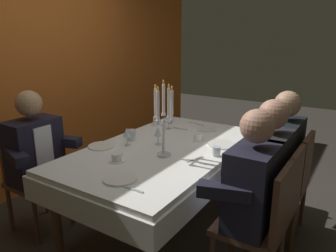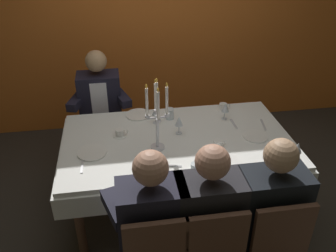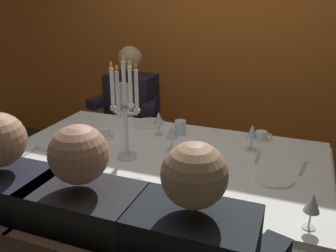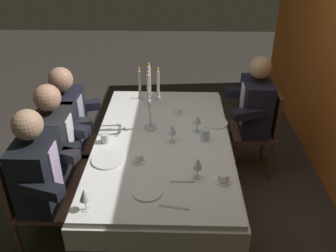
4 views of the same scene
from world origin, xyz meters
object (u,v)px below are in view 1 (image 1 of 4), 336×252
object	(u,v)px
wine_glass_2	(248,120)
water_tumbler_1	(216,151)
seated_diner_1	(253,187)
wine_glass_1	(158,132)
candelabra	(164,121)
dinner_plate_0	(120,178)
dining_table	(164,160)
dinner_plate_2	(222,145)
seated_diner_3	(283,151)
dinner_plate_3	(102,146)
coffee_cup_0	(157,123)
coffee_cup_1	(117,158)
seated_diner_0	(34,150)
seated_diner_2	(269,168)
coffee_cup_2	(198,138)
wine_glass_3	(127,133)
water_tumbler_0	(132,135)
wine_glass_0	(169,118)
dinner_plate_1	(206,129)

from	to	relation	value
wine_glass_2	water_tumbler_1	size ratio (longest dim) A/B	2.16
seated_diner_1	wine_glass_1	bearing A→B (deg)	70.43
candelabra	dinner_plate_0	distance (m)	0.59
candelabra	water_tumbler_1	size ratio (longest dim) A/B	7.96
dining_table	dinner_plate_2	distance (m)	0.52
water_tumbler_1	seated_diner_3	world-z (taller)	seated_diner_3
dinner_plate_3	seated_diner_3	bearing A→B (deg)	-60.85
coffee_cup_0	candelabra	bearing A→B (deg)	-141.75
coffee_cup_1	dinner_plate_0	bearing A→B (deg)	-135.32
seated_diner_0	seated_diner_2	distance (m)	1.90
dinner_plate_3	coffee_cup_1	world-z (taller)	coffee_cup_1
wine_glass_1	coffee_cup_2	size ratio (longest dim) A/B	1.24
dining_table	dinner_plate_0	bearing A→B (deg)	-171.45
coffee_cup_1	coffee_cup_2	world-z (taller)	same
wine_glass_3	wine_glass_1	bearing A→B (deg)	-50.34
seated_diner_1	seated_diner_3	xyz separation A→B (m)	(0.77, 0.00, 0.00)
coffee_cup_0	water_tumbler_0	bearing A→B (deg)	-170.10
seated_diner_1	dinner_plate_0	bearing A→B (deg)	116.11
candelabra	dinner_plate_2	bearing A→B (deg)	-30.46
wine_glass_3	coffee_cup_1	distance (m)	0.37
dinner_plate_0	wine_glass_3	world-z (taller)	wine_glass_3
coffee_cup_2	seated_diner_0	world-z (taller)	seated_diner_0
dinner_plate_0	wine_glass_3	size ratio (longest dim) A/B	1.42
water_tumbler_1	seated_diner_2	world-z (taller)	seated_diner_2
candelabra	seated_diner_2	world-z (taller)	candelabra
wine_glass_2	seated_diner_2	xyz separation A→B (m)	(-0.79, -0.44, -0.12)
dinner_plate_0	wine_glass_1	world-z (taller)	wine_glass_1
coffee_cup_2	seated_diner_1	bearing A→B (deg)	-130.74
dinner_plate_3	coffee_cup_0	bearing A→B (deg)	-0.71
water_tumbler_0	seated_diner_0	distance (m)	0.83
seated_diner_0	coffee_cup_0	bearing A→B (deg)	-20.72
coffee_cup_1	dinner_plate_2	bearing A→B (deg)	-34.17
dinner_plate_2	dinner_plate_3	size ratio (longest dim) A/B	1.07
candelabra	dining_table	bearing A→B (deg)	32.37
dinner_plate_3	wine_glass_0	distance (m)	0.80
candelabra	dinner_plate_1	xyz separation A→B (m)	(0.84, 0.04, -0.28)
coffee_cup_1	seated_diner_3	xyz separation A→B (m)	(0.93, -1.01, -0.03)
dining_table	wine_glass_3	xyz separation A→B (m)	(-0.14, 0.29, 0.24)
seated_diner_1	dining_table	bearing A→B (deg)	70.35
water_tumbler_1	seated_diner_1	xyz separation A→B (m)	(-0.36, -0.42, -0.04)
wine_glass_3	seated_diner_3	world-z (taller)	seated_diner_3
coffee_cup_1	seated_diner_0	bearing A→B (deg)	103.19
dinner_plate_0	wine_glass_3	bearing A→B (deg)	35.48
wine_glass_1	dinner_plate_3	bearing A→B (deg)	130.50
wine_glass_2	coffee_cup_2	size ratio (longest dim) A/B	1.24
dinner_plate_3	wine_glass_1	bearing A→B (deg)	-49.50
water_tumbler_0	coffee_cup_1	distance (m)	0.51
dinner_plate_0	coffee_cup_1	xyz separation A→B (m)	(0.23, 0.23, 0.02)
water_tumbler_1	seated_diner_2	size ratio (longest dim) A/B	0.06
seated_diner_1	coffee_cup_2	bearing A→B (deg)	49.26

